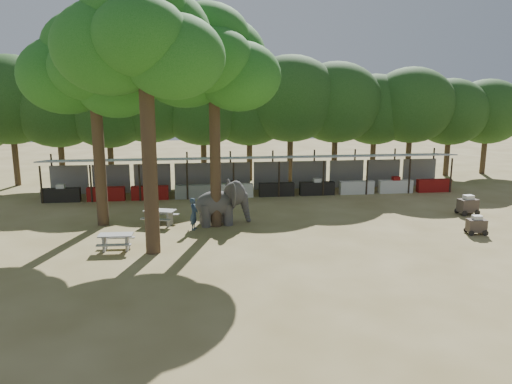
{
  "coord_description": "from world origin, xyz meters",
  "views": [
    {
      "loc": [
        -4.12,
        -19.64,
        7.24
      ],
      "look_at": [
        -1.0,
        5.0,
        2.0
      ],
      "focal_mm": 35.0,
      "sensor_mm": 36.0,
      "label": 1
    }
  ],
  "objects": [
    {
      "name": "handler",
      "position": [
        -4.17,
        5.48,
        0.83
      ],
      "size": [
        0.53,
        0.68,
        1.66
      ],
      "primitive_type": "imported",
      "rotation": [
        0.0,
        0.0,
        1.32
      ],
      "color": "#26384C",
      "rests_on": "ground"
    },
    {
      "name": "yard_tree_back",
      "position": [
        -3.13,
        6.19,
        8.54
      ],
      "size": [
        7.1,
        6.9,
        11.36
      ],
      "color": "#332316",
      "rests_on": "ground"
    },
    {
      "name": "picnic_table_near",
      "position": [
        -7.68,
        2.53,
        0.49
      ],
      "size": [
        1.56,
        1.42,
        0.75
      ],
      "rotation": [
        0.0,
        0.0,
        -0.04
      ],
      "color": "gray",
      "rests_on": "ground"
    },
    {
      "name": "yard_tree_left",
      "position": [
        -9.13,
        7.19,
        8.2
      ],
      "size": [
        7.1,
        6.9,
        11.02
      ],
      "color": "#332316",
      "rests_on": "ground"
    },
    {
      "name": "ground",
      "position": [
        0.0,
        0.0,
        0.0
      ],
      "size": [
        100.0,
        100.0,
        0.0
      ],
      "primitive_type": "plane",
      "color": "brown",
      "rests_on": "ground"
    },
    {
      "name": "cart_back",
      "position": [
        11.55,
        6.63,
        0.56
      ],
      "size": [
        1.25,
        0.9,
        1.14
      ],
      "rotation": [
        0.0,
        0.0,
        0.12
      ],
      "color": "#3B2F27",
      "rests_on": "ground"
    },
    {
      "name": "picnic_table_far",
      "position": [
        -5.97,
        6.59,
        0.54
      ],
      "size": [
        2.03,
        1.93,
        0.82
      ],
      "rotation": [
        0.0,
        0.0,
        -0.33
      ],
      "color": "gray",
      "rests_on": "ground"
    },
    {
      "name": "vendor_stalls",
      "position": [
        -0.0,
        13.84,
        1.18
      ],
      "size": [
        28.0,
        2.99,
        2.8
      ],
      "color": "#9C9EA3",
      "rests_on": "ground"
    },
    {
      "name": "yard_tree_center",
      "position": [
        -6.13,
        2.19,
        9.21
      ],
      "size": [
        7.1,
        6.9,
        12.04
      ],
      "color": "#332316",
      "rests_on": "ground"
    },
    {
      "name": "elephant",
      "position": [
        -2.64,
        6.37,
        1.17
      ],
      "size": [
        3.11,
        2.34,
        2.33
      ],
      "rotation": [
        0.0,
        0.0,
        0.14
      ],
      "color": "#3B3938",
      "rests_on": "ground"
    },
    {
      "name": "cart_front",
      "position": [
        9.86,
        2.85,
        0.48
      ],
      "size": [
        1.05,
        0.75,
        0.96
      ],
      "rotation": [
        0.0,
        0.0,
        -0.11
      ],
      "color": "#3B2F27",
      "rests_on": "ground"
    },
    {
      "name": "backdrop_trees",
      "position": [
        0.0,
        19.0,
        5.51
      ],
      "size": [
        46.46,
        5.95,
        8.33
      ],
      "color": "#332316",
      "rests_on": "ground"
    }
  ]
}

